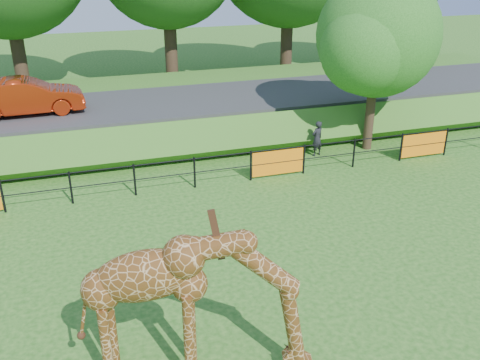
{
  "coord_description": "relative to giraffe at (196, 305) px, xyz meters",
  "views": [
    {
      "loc": [
        -3.57,
        -8.18,
        7.6
      ],
      "look_at": [
        0.27,
        3.83,
        2.0
      ],
      "focal_mm": 40.0,
      "sensor_mm": 36.0,
      "label": 1
    }
  ],
  "objects": [
    {
      "name": "road",
      "position": [
        1.91,
        14.34,
        -0.19
      ],
      "size": [
        40.0,
        5.0,
        0.12
      ],
      "primitive_type": "cube",
      "color": "#28282A",
      "rests_on": "embankment"
    },
    {
      "name": "visitor",
      "position": [
        7.12,
        9.84,
        -0.86
      ],
      "size": [
        0.59,
        0.48,
        1.39
      ],
      "primitive_type": "imported",
      "rotation": [
        0.0,
        0.0,
        3.47
      ],
      "color": "black",
      "rests_on": "ground"
    },
    {
      "name": "embankment",
      "position": [
        1.91,
        15.84,
        -0.9
      ],
      "size": [
        40.0,
        9.0,
        1.3
      ],
      "primitive_type": "cube",
      "color": "#1E5515",
      "rests_on": "ground"
    },
    {
      "name": "tree_east",
      "position": [
        9.5,
        9.97,
        2.73
      ],
      "size": [
        5.4,
        4.71,
        6.76
      ],
      "color": "#302415",
      "rests_on": "ground"
    },
    {
      "name": "perimeter_fence",
      "position": [
        1.91,
        8.34,
        -1.0
      ],
      "size": [
        28.07,
        0.1,
        1.1
      ],
      "primitive_type": null,
      "color": "black",
      "rests_on": "ground"
    },
    {
      "name": "car_red",
      "position": [
        -3.4,
        14.08,
        0.57
      ],
      "size": [
        4.37,
        1.69,
        1.42
      ],
      "primitive_type": "imported",
      "rotation": [
        0.0,
        0.0,
        1.62
      ],
      "color": "#9D260B",
      "rests_on": "road"
    },
    {
      "name": "ground",
      "position": [
        1.91,
        0.34,
        -1.55
      ],
      "size": [
        90.0,
        90.0,
        0.0
      ],
      "primitive_type": "plane",
      "color": "#1E5515",
      "rests_on": "ground"
    },
    {
      "name": "giraffe",
      "position": [
        0.0,
        0.0,
        0.0
      ],
      "size": [
        4.41,
        1.94,
        3.11
      ],
      "primitive_type": null,
      "rotation": [
        0.0,
        0.0,
        -0.27
      ],
      "color": "#593212",
      "rests_on": "ground"
    }
  ]
}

